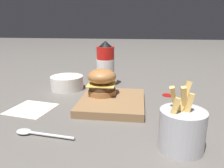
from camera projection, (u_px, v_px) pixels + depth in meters
The scene contains 9 objects.
ground_plane at pixel (110, 111), 0.68m from camera, with size 6.00×6.00×0.00m, color #5B5651.
serving_board at pixel (112, 102), 0.72m from camera, with size 0.24×0.21×0.02m.
burger at pixel (102, 82), 0.75m from camera, with size 0.10×0.10×0.09m.
ketchup_bottle at pixel (106, 65), 0.93m from camera, with size 0.08×0.08×0.19m.
fries_basket at pixel (182, 129), 0.47m from camera, with size 0.10×0.10×0.15m.
side_bowl at pixel (67, 82), 0.90m from camera, with size 0.13×0.13×0.05m.
spoon at pixel (33, 133), 0.54m from camera, with size 0.04×0.16×0.01m.
ketchup_puddle at pixel (168, 95), 0.82m from camera, with size 0.04×0.04×0.00m.
parchment_square at pixel (31, 109), 0.69m from camera, with size 0.15×0.15×0.00m.
Camera 1 is at (0.63, 0.09, 0.27)m, focal length 35.00 mm.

